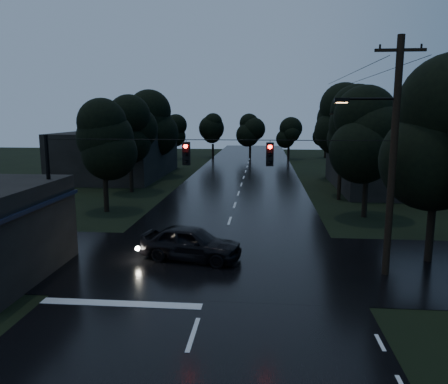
# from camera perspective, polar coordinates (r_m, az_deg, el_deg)

# --- Properties ---
(main_road) EXTENTS (12.00, 120.00, 0.02)m
(main_road) POSITION_cam_1_polar(r_m,az_deg,el_deg) (38.33, 1.90, -0.23)
(main_road) COLOR black
(main_road) RESTS_ON ground
(cross_street) EXTENTS (60.00, 9.00, 0.02)m
(cross_street) POSITION_cam_1_polar(r_m,az_deg,el_deg) (20.92, -0.97, -9.08)
(cross_street) COLOR black
(cross_street) RESTS_ON ground
(building_far_right) EXTENTS (10.00, 14.00, 4.40)m
(building_far_right) POSITION_cam_1_polar(r_m,az_deg,el_deg) (43.56, 20.99, 3.28)
(building_far_right) COLOR black
(building_far_right) RESTS_ON ground
(building_far_left) EXTENTS (10.00, 16.00, 5.00)m
(building_far_left) POSITION_cam_1_polar(r_m,az_deg,el_deg) (50.49, -13.53, 4.86)
(building_far_left) COLOR black
(building_far_left) RESTS_ON ground
(utility_pole_main) EXTENTS (3.50, 0.30, 10.00)m
(utility_pole_main) POSITION_cam_1_polar(r_m,az_deg,el_deg) (19.45, 20.99, 4.67)
(utility_pole_main) COLOR black
(utility_pole_main) RESTS_ON ground
(utility_pole_far) EXTENTS (2.00, 0.30, 7.50)m
(utility_pole_far) POSITION_cam_1_polar(r_m,az_deg,el_deg) (36.30, 15.00, 5.03)
(utility_pole_far) COLOR black
(utility_pole_far) RESTS_ON ground
(anchor_pole_left) EXTENTS (0.18, 0.18, 6.00)m
(anchor_pole_left) POSITION_cam_1_polar(r_m,az_deg,el_deg) (21.34, -21.76, -1.08)
(anchor_pole_left) COLOR black
(anchor_pole_left) RESTS_ON ground
(span_signals) EXTENTS (15.00, 0.37, 1.12)m
(span_signals) POSITION_cam_1_polar(r_m,az_deg,el_deg) (18.77, 0.35, 5.12)
(span_signals) COLOR black
(span_signals) RESTS_ON ground
(tree_corner_near) EXTENTS (4.48, 4.48, 9.44)m
(tree_corner_near) POSITION_cam_1_polar(r_m,az_deg,el_deg) (22.11, 26.22, 6.80)
(tree_corner_near) COLOR black
(tree_corner_near) RESTS_ON ground
(tree_left_a) EXTENTS (3.92, 3.92, 8.26)m
(tree_left_a) POSITION_cam_1_polar(r_m,az_deg,el_deg) (31.71, -15.50, 6.80)
(tree_left_a) COLOR black
(tree_left_a) RESTS_ON ground
(tree_left_b) EXTENTS (4.20, 4.20, 8.85)m
(tree_left_b) POSITION_cam_1_polar(r_m,az_deg,el_deg) (39.45, -12.25, 8.06)
(tree_left_b) COLOR black
(tree_left_b) RESTS_ON ground
(tree_left_c) EXTENTS (4.48, 4.48, 9.44)m
(tree_left_c) POSITION_cam_1_polar(r_m,az_deg,el_deg) (49.22, -9.45, 8.95)
(tree_left_c) COLOR black
(tree_left_c) RESTS_ON ground
(tree_right_a) EXTENTS (4.20, 4.20, 8.85)m
(tree_right_a) POSITION_cam_1_polar(r_m,az_deg,el_deg) (30.46, 18.36, 7.24)
(tree_right_a) COLOR black
(tree_right_a) RESTS_ON ground
(tree_right_b) EXTENTS (4.48, 4.48, 9.44)m
(tree_right_b) POSITION_cam_1_polar(r_m,az_deg,el_deg) (38.39, 16.57, 8.38)
(tree_right_b) COLOR black
(tree_right_b) RESTS_ON ground
(tree_right_c) EXTENTS (4.76, 4.76, 10.03)m
(tree_right_c) POSITION_cam_1_polar(r_m,az_deg,el_deg) (48.33, 14.98, 9.17)
(tree_right_c) COLOR black
(tree_right_c) RESTS_ON ground
(car) EXTENTS (5.16, 2.91, 1.66)m
(car) POSITION_cam_1_polar(r_m,az_deg,el_deg) (21.03, -4.34, -6.63)
(car) COLOR black
(car) RESTS_ON ground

